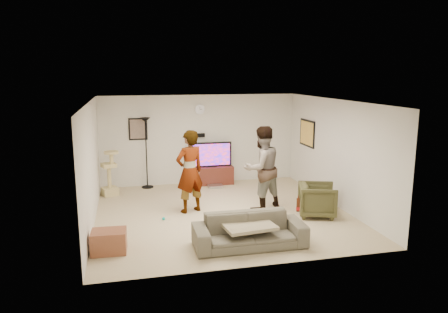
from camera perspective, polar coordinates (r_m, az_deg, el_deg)
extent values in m
cube|color=tan|center=(9.60, -0.30, -7.64)|extent=(5.50, 5.50, 0.02)
cube|color=silver|center=(9.11, -0.32, 7.54)|extent=(5.50, 5.50, 0.02)
cube|color=white|center=(11.93, -3.27, 2.31)|extent=(5.50, 0.04, 2.50)
cube|color=white|center=(6.70, 4.98, -4.82)|extent=(5.50, 0.04, 2.50)
cube|color=white|center=(9.08, -17.49, -1.03)|extent=(0.04, 5.50, 2.50)
cube|color=white|center=(10.23, 14.87, 0.46)|extent=(0.04, 5.50, 2.50)
cylinder|color=white|center=(11.80, -3.29, 6.37)|extent=(0.26, 0.04, 0.26)
cube|color=black|center=(11.85, -3.23, 2.89)|extent=(0.25, 0.10, 0.10)
cube|color=#746259|center=(11.69, -11.53, 3.65)|extent=(0.42, 0.03, 0.52)
cube|color=#EBB34A|center=(11.60, 11.15, 3.11)|extent=(0.03, 0.78, 0.62)
cube|color=#481D16|center=(11.94, -1.76, -2.54)|extent=(1.23, 0.45, 0.51)
cube|color=#AFAFB5|center=(11.62, -1.16, -4.04)|extent=(0.40, 0.30, 0.07)
cube|color=black|center=(11.81, -1.78, 0.29)|extent=(1.16, 0.08, 0.69)
cube|color=red|center=(11.76, -1.73, 0.24)|extent=(1.06, 0.01, 0.60)
cylinder|color=black|center=(11.62, -10.44, 0.45)|extent=(0.32, 0.32, 1.92)
cube|color=#CBBC7F|center=(11.17, -15.25, -2.19)|extent=(0.47, 0.47, 1.16)
imported|color=#B8B8B8|center=(9.45, -4.65, -2.03)|extent=(0.80, 0.68, 1.87)
imported|color=#49659E|center=(9.63, 5.12, -1.60)|extent=(1.11, 0.98, 1.93)
imported|color=#555143|center=(7.76, 3.45, -9.96)|extent=(2.03, 0.81, 0.59)
cube|color=tan|center=(7.72, 3.28, -9.26)|extent=(0.98, 0.80, 0.06)
cylinder|color=#421907|center=(7.92, 9.97, -6.44)|extent=(0.06, 0.06, 0.25)
imported|color=#3E3E22|center=(9.52, 12.48, -5.74)|extent=(0.99, 0.98, 0.72)
cube|color=brown|center=(7.80, -15.25, -11.01)|extent=(0.62, 0.48, 0.40)
sphere|color=#06ACA9|center=(9.22, -8.15, -8.30)|extent=(0.07, 0.07, 0.07)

